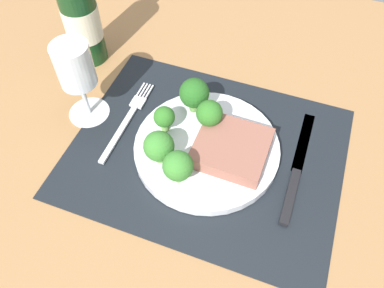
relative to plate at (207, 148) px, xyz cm
name	(u,v)px	position (x,y,z in cm)	size (l,w,h in cm)	color
ground_plane	(206,157)	(0.00, 0.00, -2.60)	(140.00, 110.00, 3.00)	#996D42
placemat	(206,151)	(0.00, 0.00, -0.95)	(44.60, 35.45, 0.30)	black
plate	(207,148)	(0.00, 0.00, 0.00)	(24.04, 24.04, 1.60)	silver
steak	(232,147)	(4.12, 0.28, 2.02)	(11.41, 10.73, 2.45)	#8C5647
broccoli_center	(164,117)	(-7.70, 0.74, 3.87)	(3.55, 3.55, 5.00)	#6B994C
broccoli_near_steak	(159,146)	(-6.10, -5.15, 4.17)	(4.85, 4.85, 5.89)	#5B8942
broccoli_back_left	(209,114)	(-0.91, 3.61, 4.32)	(4.40, 4.40, 5.91)	#6B994C
broccoli_near_fork	(178,166)	(-1.95, -7.68, 4.52)	(4.65, 4.65, 6.12)	#6B994C
broccoli_front_edge	(194,94)	(-4.69, 6.73, 4.69)	(5.13, 5.13, 6.57)	#5B8942
fork	(127,119)	(-15.34, 1.42, -0.55)	(2.40, 19.20, 0.50)	silver
knife	(296,174)	(14.92, 0.53, -0.50)	(1.80, 23.00, 0.80)	black
wine_bottle	(80,15)	(-29.92, 14.41, 8.76)	(6.88, 6.88, 28.49)	#143819
wine_glass	(76,70)	(-22.75, 0.82, 9.22)	(7.29, 7.29, 15.22)	silver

